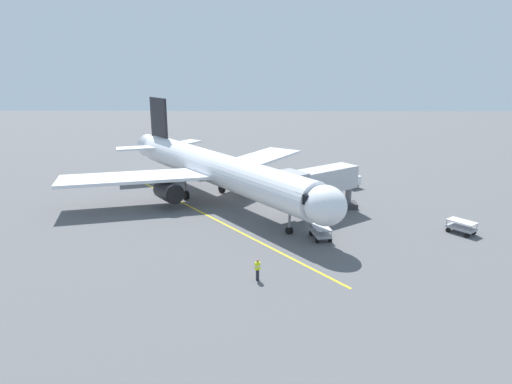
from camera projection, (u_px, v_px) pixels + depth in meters
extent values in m
plane|color=#565659|center=(221.00, 196.00, 56.58)|extent=(220.00, 220.00, 0.00)
cube|color=yellow|center=(211.00, 217.00, 48.53)|extent=(24.36, 32.02, 0.01)
cylinder|color=white|center=(216.00, 168.00, 53.20)|extent=(23.57, 29.39, 3.80)
ellipsoid|color=white|center=(325.00, 205.00, 39.08)|extent=(5.29, 5.37, 3.61)
cone|color=white|center=(152.00, 147.00, 67.55)|extent=(4.54, 4.46, 3.42)
cube|color=black|center=(314.00, 196.00, 40.01)|extent=(3.54, 3.23, 0.90)
cube|color=white|center=(256.00, 160.00, 61.10)|extent=(13.20, 17.31, 0.36)
cylinder|color=black|center=(251.00, 177.00, 57.85)|extent=(3.89, 4.10, 2.30)
cylinder|color=black|center=(259.00, 180.00, 56.49)|extent=(1.79, 1.43, 2.10)
cube|color=white|center=(136.00, 177.00, 51.39)|extent=(17.82, 9.48, 0.36)
cylinder|color=black|center=(169.00, 191.00, 51.24)|extent=(3.89, 4.10, 2.30)
cylinder|color=black|center=(176.00, 195.00, 49.88)|extent=(1.79, 1.43, 2.10)
cube|color=black|center=(159.00, 123.00, 64.19)|extent=(3.19, 4.04, 7.20)
cube|color=white|center=(181.00, 143.00, 66.65)|extent=(5.62, 6.62, 0.24)
cube|color=white|center=(140.00, 148.00, 63.00)|extent=(6.83, 4.37, 0.24)
cylinder|color=slate|center=(290.00, 217.00, 43.36)|extent=(0.24, 0.24, 2.77)
cylinder|color=black|center=(289.00, 230.00, 43.74)|extent=(0.78, 0.83, 0.70)
cylinder|color=slate|center=(222.00, 178.00, 57.59)|extent=(0.24, 0.24, 2.77)
cylinder|color=black|center=(222.00, 188.00, 57.97)|extent=(1.02, 1.15, 1.10)
cylinder|color=slate|center=(185.00, 184.00, 54.63)|extent=(0.24, 0.24, 2.77)
cylinder|color=black|center=(186.00, 195.00, 55.01)|extent=(1.02, 1.15, 1.10)
cube|color=#B7B7BC|center=(321.00, 180.00, 48.42)|extent=(8.74, 7.51, 2.50)
cube|color=gray|center=(289.00, 187.00, 45.86)|extent=(4.16, 4.24, 3.00)
cylinder|color=slate|center=(349.00, 191.00, 51.51)|extent=(0.70, 0.70, 3.90)
cube|color=#333338|center=(348.00, 205.00, 51.96)|extent=(2.00, 2.00, 0.60)
cylinder|color=#23232D|center=(258.00, 275.00, 34.26)|extent=(0.26, 0.26, 0.88)
cube|color=#D8EA19|center=(258.00, 266.00, 34.06)|extent=(0.45, 0.38, 0.60)
cube|color=silver|center=(258.00, 266.00, 34.06)|extent=(0.47, 0.40, 0.10)
sphere|color=#9E7051|center=(258.00, 261.00, 33.94)|extent=(0.22, 0.22, 0.22)
cylinder|color=#23232D|center=(286.00, 190.00, 57.69)|extent=(0.26, 0.26, 0.88)
cube|color=#D8EA19|center=(286.00, 184.00, 57.49)|extent=(0.44, 0.37, 0.60)
cube|color=silver|center=(286.00, 184.00, 57.49)|extent=(0.46, 0.38, 0.10)
sphere|color=tan|center=(286.00, 181.00, 57.37)|extent=(0.22, 0.22, 0.22)
cube|color=black|center=(202.00, 174.00, 65.16)|extent=(1.96, 2.57, 0.70)
cube|color=black|center=(202.00, 170.00, 65.28)|extent=(1.27, 1.12, 0.50)
cylinder|color=black|center=(207.00, 178.00, 64.63)|extent=(0.37, 0.64, 0.60)
cylinder|color=black|center=(198.00, 178.00, 64.37)|extent=(0.37, 0.64, 0.60)
cylinder|color=black|center=(206.00, 175.00, 66.13)|extent=(0.37, 0.64, 0.60)
cylinder|color=black|center=(197.00, 175.00, 65.88)|extent=(0.37, 0.64, 0.60)
cube|color=white|center=(352.00, 180.00, 60.23)|extent=(2.52, 2.47, 1.20)
cube|color=black|center=(355.00, 180.00, 59.61)|extent=(1.50, 1.07, 0.70)
cube|color=silver|center=(342.00, 174.00, 61.67)|extent=(3.66, 4.11, 2.20)
cylinder|color=black|center=(356.00, 184.00, 60.53)|extent=(0.67, 0.84, 0.84)
cylinder|color=black|center=(349.00, 186.00, 59.85)|extent=(0.67, 0.84, 0.84)
cylinder|color=black|center=(340.00, 179.00, 63.12)|extent=(0.67, 0.84, 0.84)
cylinder|color=black|center=(333.00, 181.00, 62.44)|extent=(0.67, 0.84, 0.84)
cube|color=#9E9EA3|center=(321.00, 233.00, 42.45)|extent=(1.86, 2.82, 0.24)
cube|color=silver|center=(321.00, 226.00, 42.27)|extent=(1.86, 2.82, 0.08)
cylinder|color=slate|center=(331.00, 233.00, 41.31)|extent=(0.06, 0.06, 0.55)
cylinder|color=slate|center=(318.00, 234.00, 41.10)|extent=(0.06, 0.06, 0.55)
cylinder|color=slate|center=(323.00, 225.00, 43.58)|extent=(0.06, 0.06, 0.55)
cylinder|color=slate|center=(311.00, 225.00, 43.38)|extent=(0.06, 0.06, 0.55)
cylinder|color=black|center=(330.00, 240.00, 41.75)|extent=(0.33, 0.48, 0.44)
cylinder|color=black|center=(317.00, 241.00, 41.54)|extent=(0.33, 0.48, 0.44)
cylinder|color=black|center=(324.00, 233.00, 43.55)|extent=(0.33, 0.48, 0.44)
cylinder|color=black|center=(311.00, 233.00, 43.34)|extent=(0.33, 0.48, 0.44)
cube|color=#9E9EA3|center=(461.00, 228.00, 43.84)|extent=(2.73, 2.90, 0.24)
cube|color=silver|center=(462.00, 221.00, 43.66)|extent=(2.73, 2.90, 0.08)
cylinder|color=slate|center=(477.00, 226.00, 43.20)|extent=(0.06, 0.06, 0.55)
cylinder|color=slate|center=(471.00, 229.00, 42.46)|extent=(0.06, 0.06, 0.55)
cylinder|color=slate|center=(453.00, 219.00, 45.01)|extent=(0.06, 0.06, 0.55)
cylinder|color=slate|center=(447.00, 222.00, 44.27)|extent=(0.06, 0.06, 0.55)
cylinder|color=black|center=(474.00, 232.00, 43.61)|extent=(0.47, 0.50, 0.44)
cylinder|color=black|center=(467.00, 235.00, 42.83)|extent=(0.47, 0.50, 0.44)
cylinder|color=black|center=(455.00, 227.00, 45.04)|extent=(0.47, 0.50, 0.44)
cylinder|color=black|center=(448.00, 230.00, 44.26)|extent=(0.47, 0.50, 0.44)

